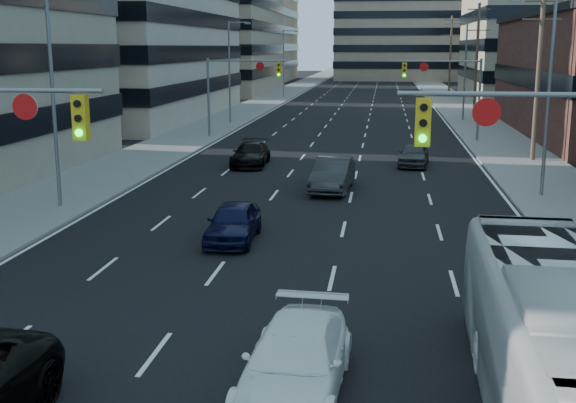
{
  "coord_description": "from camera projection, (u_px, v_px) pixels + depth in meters",
  "views": [
    {
      "loc": [
        3.21,
        -8.74,
        6.85
      ],
      "look_at": [
        0.37,
        12.64,
        2.2
      ],
      "focal_mm": 45.0,
      "sensor_mm": 36.0,
      "label": 1
    }
  ],
  "objects": [
    {
      "name": "sedan_grey_right",
      "position": [
        414.0,
        154.0,
        42.02
      ],
      "size": [
        2.06,
        4.26,
        1.4
      ],
      "primitive_type": "imported",
      "rotation": [
        0.0,
        0.0,
        -0.1
      ],
      "color": "#393A3C",
      "rests_on": "ground"
    },
    {
      "name": "transit_bus",
      "position": [
        561.0,
        350.0,
        12.96
      ],
      "size": [
        2.77,
        10.81,
        3.0
      ],
      "primitive_type": "imported",
      "rotation": [
        0.0,
        0.0,
        -0.02
      ],
      "color": "silver",
      "rests_on": "ground"
    },
    {
      "name": "office_left_far",
      "position": [
        204.0,
        39.0,
        108.63
      ],
      "size": [
        20.0,
        30.0,
        16.0
      ],
      "primitive_type": "cube",
      "color": "gray",
      "rests_on": "ground"
    },
    {
      "name": "sedan_blue",
      "position": [
        233.0,
        222.0,
        25.75
      ],
      "size": [
        1.74,
        4.13,
        1.4
      ],
      "primitive_type": "imported",
      "rotation": [
        0.0,
        0.0,
        0.02
      ],
      "color": "black",
      "rests_on": "ground"
    },
    {
      "name": "white_van",
      "position": [
        296.0,
        361.0,
        14.37
      ],
      "size": [
        2.2,
        4.92,
        1.4
      ],
      "primitive_type": "imported",
      "rotation": [
        0.0,
        0.0,
        -0.05
      ],
      "color": "white",
      "rests_on": "ground"
    },
    {
      "name": "streetlight_right_far",
      "position": [
        464.0,
        66.0,
        66.08
      ],
      "size": [
        2.03,
        0.22,
        9.0
      ],
      "color": "slate",
      "rests_on": "ground"
    },
    {
      "name": "sidewalk_right",
      "position": [
        429.0,
        83.0,
        134.81
      ],
      "size": [
        5.0,
        300.0,
        0.15
      ],
      "primitive_type": "cube",
      "color": "slate",
      "rests_on": "ground"
    },
    {
      "name": "road_surface",
      "position": [
        368.0,
        83.0,
        136.3
      ],
      "size": [
        18.0,
        300.0,
        0.02
      ],
      "primitive_type": "cube",
      "color": "black",
      "rests_on": "ground"
    },
    {
      "name": "bg_block_left",
      "position": [
        232.0,
        31.0,
        147.49
      ],
      "size": [
        24.0,
        24.0,
        20.0
      ],
      "primitive_type": "cube",
      "color": "#ADA089",
      "rests_on": "ground"
    },
    {
      "name": "signal_far_left",
      "position": [
        238.0,
        81.0,
        54.01
      ],
      "size": [
        6.09,
        0.33,
        6.0
      ],
      "color": "slate",
      "rests_on": "ground"
    },
    {
      "name": "signal_near_right",
      "position": [
        573.0,
        161.0,
        16.21
      ],
      "size": [
        6.59,
        0.33,
        6.0
      ],
      "color": "slate",
      "rests_on": "ground"
    },
    {
      "name": "streetlight_left_mid",
      "position": [
        231.0,
        67.0,
        63.89
      ],
      "size": [
        2.03,
        0.22,
        9.0
      ],
      "color": "slate",
      "rests_on": "ground"
    },
    {
      "name": "sedan_grey_center",
      "position": [
        333.0,
        175.0,
        34.73
      ],
      "size": [
        2.0,
        4.92,
        1.59
      ],
      "primitive_type": "imported",
      "rotation": [
        0.0,
        0.0,
        -0.07
      ],
      "color": "#2B2B2D",
      "rests_on": "ground"
    },
    {
      "name": "streetlight_right_near",
      "position": [
        546.0,
        87.0,
        32.16
      ],
      "size": [
        2.03,
        0.22,
        9.0
      ],
      "color": "slate",
      "rests_on": "ground"
    },
    {
      "name": "office_right_far",
      "position": [
        560.0,
        45.0,
        90.92
      ],
      "size": [
        22.0,
        28.0,
        14.0
      ],
      "primitive_type": "cube",
      "color": "gray",
      "rests_on": "ground"
    },
    {
      "name": "bg_block_right",
      "position": [
        545.0,
        51.0,
        130.93
      ],
      "size": [
        22.0,
        22.0,
        12.0
      ],
      "primitive_type": "cube",
      "color": "gray",
      "rests_on": "ground"
    },
    {
      "name": "utility_pole_midblock",
      "position": [
        477.0,
        57.0,
        71.5
      ],
      "size": [
        2.2,
        0.28,
        11.0
      ],
      "color": "#4C3D2D",
      "rests_on": "ground"
    },
    {
      "name": "sedan_black_far",
      "position": [
        251.0,
        154.0,
        42.11
      ],
      "size": [
        2.05,
        4.77,
        1.37
      ],
      "primitive_type": "imported",
      "rotation": [
        0.0,
        0.0,
        0.03
      ],
      "color": "black",
      "rests_on": "ground"
    },
    {
      "name": "streetlight_left_far",
      "position": [
        285.0,
        60.0,
        97.81
      ],
      "size": [
        2.03,
        0.22,
        9.0
      ],
      "color": "slate",
      "rests_on": "ground"
    },
    {
      "name": "streetlight_left_near",
      "position": [
        56.0,
        90.0,
        29.97
      ],
      "size": [
        2.03,
        0.22,
        9.0
      ],
      "color": "slate",
      "rests_on": "ground"
    },
    {
      "name": "utility_pole_block",
      "position": [
        539.0,
        65.0,
        42.43
      ],
      "size": [
        2.2,
        0.28,
        11.0
      ],
      "color": "#4C3D2D",
      "rests_on": "ground"
    },
    {
      "name": "utility_pole_distant",
      "position": [
        450.0,
        54.0,
        100.57
      ],
      "size": [
        2.2,
        0.28,
        11.0
      ],
      "color": "#4C3D2D",
      "rests_on": "ground"
    },
    {
      "name": "signal_far_right",
      "position": [
        447.0,
        82.0,
        52.04
      ],
      "size": [
        6.09,
        0.33,
        6.0
      ],
      "color": "slate",
      "rests_on": "ground"
    },
    {
      "name": "sidewalk_left",
      "position": [
        307.0,
        83.0,
        137.77
      ],
      "size": [
        5.0,
        300.0,
        0.15
      ],
      "primitive_type": "cube",
      "color": "slate",
      "rests_on": "ground"
    }
  ]
}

